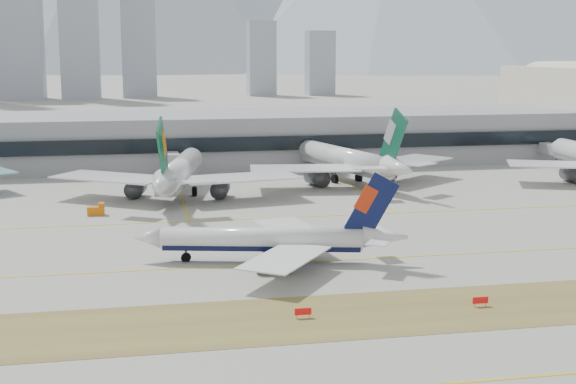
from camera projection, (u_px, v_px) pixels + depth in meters
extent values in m
plane|color=#98968E|center=(330.00, 253.00, 136.10)|extent=(3000.00, 3000.00, 0.00)
cube|color=brown|center=(389.00, 312.00, 105.19)|extent=(360.00, 18.00, 0.06)
cube|color=yellow|center=(337.00, 260.00, 131.27)|extent=(360.00, 0.45, 0.04)
cube|color=yellow|center=(459.00, 383.00, 82.97)|extent=(360.00, 0.45, 0.04)
cube|color=yellow|center=(294.00, 217.00, 165.08)|extent=(360.00, 0.45, 0.04)
cylinder|color=white|center=(262.00, 239.00, 129.53)|extent=(32.53, 11.01, 3.56)
cube|color=black|center=(262.00, 244.00, 129.70)|extent=(31.78, 10.34, 1.60)
cone|color=white|center=(146.00, 238.00, 130.25)|extent=(5.67, 4.62, 3.56)
cone|color=white|center=(385.00, 237.00, 128.68)|extent=(7.87, 5.14, 3.56)
cube|color=white|center=(290.00, 229.00, 139.18)|extent=(10.59, 18.58, 0.21)
cube|color=white|center=(375.00, 229.00, 133.24)|extent=(3.56, 5.23, 0.14)
cylinder|color=#3F4247|center=(278.00, 244.00, 136.35)|extent=(5.90, 3.86, 2.67)
cube|color=#3F4247|center=(278.00, 238.00, 136.17)|extent=(2.26, 0.78, 1.25)
cube|color=white|center=(285.00, 258.00, 119.74)|extent=(16.74, 18.99, 0.21)
cube|color=white|center=(379.00, 242.00, 124.13)|extent=(5.30, 5.91, 0.14)
cylinder|color=#3F4247|center=(274.00, 264.00, 123.39)|extent=(5.90, 3.86, 2.67)
cube|color=#3F4247|center=(274.00, 258.00, 123.20)|extent=(2.26, 0.78, 1.25)
cube|color=#0A1242|center=(372.00, 207.00, 127.90)|extent=(8.64, 2.35, 11.16)
cube|color=red|center=(366.00, 199.00, 127.72)|extent=(3.96, 1.30, 4.78)
cylinder|color=#3F4247|center=(186.00, 255.00, 130.50)|extent=(0.43, 0.43, 2.14)
cylinder|color=black|center=(186.00, 258.00, 130.58)|extent=(1.70, 0.98, 1.60)
cylinder|color=#3F4247|center=(266.00, 259.00, 127.71)|extent=(0.43, 0.43, 2.14)
cylinder|color=black|center=(266.00, 262.00, 127.79)|extent=(1.70, 0.98, 1.60)
cylinder|color=#3F4247|center=(268.00, 252.00, 132.27)|extent=(0.43, 0.43, 2.14)
cylinder|color=black|center=(268.00, 255.00, 132.35)|extent=(1.70, 0.98, 1.60)
cylinder|color=white|center=(180.00, 170.00, 189.19)|extent=(14.14, 41.77, 5.50)
cube|color=slate|center=(180.00, 176.00, 189.45)|extent=(13.16, 40.79, 2.47)
cone|color=white|center=(193.00, 157.00, 212.76)|extent=(6.71, 7.36, 5.50)
cone|color=white|center=(161.00, 185.00, 164.07)|extent=(7.32, 10.18, 5.50)
cube|color=white|center=(240.00, 178.00, 183.06)|extent=(28.06, 16.41, 0.33)
cube|color=white|center=(197.00, 182.00, 165.58)|extent=(8.06, 4.80, 0.22)
cylinder|color=#3F4247|center=(220.00, 188.00, 186.39)|extent=(5.49, 7.64, 4.12)
cube|color=#3F4247|center=(220.00, 181.00, 186.10)|extent=(1.01, 2.91, 1.92)
cube|color=white|center=(111.00, 177.00, 183.59)|extent=(28.62, 24.82, 0.33)
cube|color=white|center=(128.00, 181.00, 165.83)|extent=(8.68, 7.36, 0.22)
cylinder|color=#3F4247|center=(136.00, 188.00, 186.74)|extent=(5.49, 7.64, 4.12)
cube|color=#3F4247|center=(135.00, 181.00, 186.45)|extent=(1.01, 2.91, 1.92)
cube|color=#0D5B37|center=(162.00, 151.00, 165.77)|extent=(2.91, 11.34, 14.74)
cube|color=#C77D0B|center=(163.00, 143.00, 166.62)|extent=(1.68, 5.19, 6.31)
cylinder|color=#3F4247|center=(189.00, 178.00, 205.50)|extent=(0.66, 0.66, 3.30)
cylinder|color=black|center=(189.00, 180.00, 205.62)|extent=(1.46, 2.62, 2.47)
cylinder|color=#3F4247|center=(164.00, 189.00, 188.89)|extent=(0.66, 0.66, 3.30)
cylinder|color=black|center=(164.00, 192.00, 189.01)|extent=(1.46, 2.62, 2.47)
cylinder|color=#3F4247|center=(194.00, 189.00, 188.76)|extent=(0.66, 0.66, 3.30)
cylinder|color=black|center=(195.00, 192.00, 188.88)|extent=(1.46, 2.62, 2.47)
cylinder|color=white|center=(345.00, 158.00, 208.80)|extent=(15.85, 41.87, 5.53)
cube|color=slate|center=(345.00, 164.00, 209.07)|extent=(14.84, 40.85, 2.49)
cone|color=white|center=(303.00, 148.00, 230.19)|extent=(6.96, 7.57, 5.53)
cone|color=white|center=(399.00, 169.00, 186.00)|extent=(7.69, 10.38, 5.53)
cube|color=white|center=(406.00, 161.00, 209.87)|extent=(28.58, 25.59, 0.33)
cube|color=white|center=(421.00, 164.00, 190.54)|extent=(8.72, 7.59, 0.22)
cylinder|color=#3F4247|center=(384.00, 172.00, 210.73)|extent=(5.77, 7.79, 4.15)
cube|color=#3F4247|center=(384.00, 166.00, 210.44)|extent=(1.13, 2.92, 1.94)
cube|color=white|center=(304.00, 168.00, 197.13)|extent=(27.91, 15.52, 0.33)
cube|color=white|center=(369.00, 168.00, 184.41)|extent=(7.98, 4.53, 0.22)
cylinder|color=#3F4247|center=(317.00, 177.00, 202.24)|extent=(5.77, 7.79, 4.15)
cube|color=#3F4247|center=(317.00, 171.00, 201.95)|extent=(1.13, 2.92, 1.94)
cube|color=#13543E|center=(393.00, 139.00, 187.43)|extent=(3.39, 11.32, 14.84)
cube|color=#A6ABAF|center=(391.00, 132.00, 188.18)|extent=(1.90, 5.20, 6.35)
cylinder|color=#3F4247|center=(316.00, 167.00, 223.68)|extent=(0.66, 0.66, 3.32)
cylinder|color=black|center=(316.00, 170.00, 223.80)|extent=(1.56, 2.65, 2.49)
cylinder|color=#3F4247|center=(335.00, 177.00, 207.01)|extent=(0.66, 0.66, 3.32)
cylinder|color=black|center=(335.00, 179.00, 207.13)|extent=(1.56, 2.65, 2.49)
cylinder|color=#3F4247|center=(359.00, 175.00, 210.08)|extent=(0.66, 0.66, 3.32)
cylinder|color=black|center=(359.00, 177.00, 210.20)|extent=(1.56, 2.65, 2.49)
cone|color=white|center=(555.00, 146.00, 235.52)|extent=(5.53, 6.37, 5.48)
cube|color=white|center=(561.00, 164.00, 203.99)|extent=(28.91, 21.19, 0.33)
cylinder|color=#3F4247|center=(573.00, 174.00, 208.06)|extent=(4.17, 6.94, 4.11)
cube|color=#3F4247|center=(573.00, 168.00, 207.77)|extent=(0.43, 2.88, 1.92)
cylinder|color=#3F4247|center=(569.00, 165.00, 228.42)|extent=(0.66, 0.66, 3.29)
cylinder|color=black|center=(569.00, 167.00, 228.54)|extent=(0.98, 2.47, 2.47)
cube|color=gray|center=(239.00, 137.00, 245.88)|extent=(280.00, 42.00, 15.00)
cube|color=black|center=(249.00, 144.00, 225.03)|extent=(280.00, 1.20, 4.00)
cube|color=silver|center=(538.00, 106.00, 284.96)|extent=(2.00, 57.00, 27.90)
cube|color=red|center=(303.00, 312.00, 102.84)|extent=(2.20, 0.15, 0.90)
cylinder|color=orange|center=(297.00, 317.00, 102.80)|extent=(0.10, 0.10, 0.50)
cylinder|color=orange|center=(309.00, 316.00, 103.10)|extent=(0.10, 0.10, 0.50)
cube|color=red|center=(480.00, 300.00, 107.47)|extent=(2.20, 0.15, 0.90)
cylinder|color=orange|center=(475.00, 305.00, 107.43)|extent=(0.10, 0.10, 0.50)
cylinder|color=orange|center=(486.00, 305.00, 107.74)|extent=(0.10, 0.10, 0.50)
cube|color=orange|center=(96.00, 211.00, 166.98)|extent=(3.50, 2.00, 1.80)
cube|color=orange|center=(102.00, 205.00, 167.00)|extent=(1.20, 1.80, 1.00)
cylinder|color=black|center=(90.00, 214.00, 166.08)|extent=(0.70, 0.30, 0.70)
cylinder|color=black|center=(90.00, 213.00, 167.63)|extent=(0.70, 0.30, 0.70)
cylinder|color=black|center=(102.00, 214.00, 166.54)|extent=(0.70, 0.30, 0.70)
cylinder|color=black|center=(102.00, 212.00, 168.08)|extent=(0.70, 0.30, 0.70)
cube|color=orange|center=(380.00, 196.00, 184.58)|extent=(3.50, 2.00, 1.80)
cube|color=orange|center=(385.00, 190.00, 184.60)|extent=(1.20, 1.80, 1.00)
cylinder|color=black|center=(376.00, 199.00, 183.68)|extent=(0.70, 0.30, 0.70)
cylinder|color=black|center=(374.00, 197.00, 185.22)|extent=(0.70, 0.30, 0.70)
cylinder|color=black|center=(386.00, 198.00, 184.13)|extent=(0.70, 0.30, 0.70)
cylinder|color=black|center=(384.00, 197.00, 185.68)|extent=(0.70, 0.30, 0.70)
cube|color=#949AA9|center=(20.00, 41.00, 548.65)|extent=(30.00, 27.00, 80.00)
cube|color=#949AA9|center=(79.00, 19.00, 548.79)|extent=(26.00, 23.40, 110.00)
cube|color=#949AA9|center=(139.00, 48.00, 574.39)|extent=(24.00, 21.60, 70.00)
cube|color=#949AA9|center=(261.00, 58.00, 597.65)|extent=(20.00, 18.00, 55.00)
cube|color=#949AA9|center=(320.00, 63.00, 606.82)|extent=(20.00, 18.00, 48.00)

